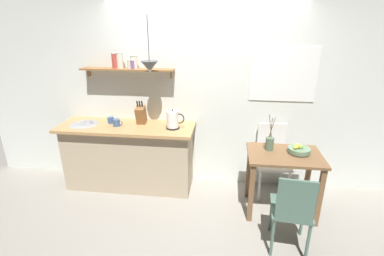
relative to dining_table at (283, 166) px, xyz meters
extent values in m
plane|color=gray|center=(-1.04, 0.02, -0.62)|extent=(14.00, 14.00, 0.00)
cube|color=silver|center=(-0.84, 0.67, 0.73)|extent=(6.80, 0.10, 2.70)
cube|color=white|center=(0.00, 0.61, 0.98)|extent=(0.84, 0.01, 0.69)
cube|color=silver|center=(0.00, 0.62, 0.98)|extent=(0.78, 0.01, 0.63)
cube|color=tan|center=(-2.04, 0.34, -0.18)|extent=(1.74, 0.52, 0.89)
cube|color=tan|center=(-2.04, 0.32, 0.28)|extent=(1.83, 0.63, 0.04)
cylinder|color=#B7BABF|center=(-2.62, 0.30, 0.30)|extent=(0.38, 0.38, 0.01)
cube|color=brown|center=(-2.03, 0.51, 1.03)|extent=(1.26, 0.18, 0.02)
cube|color=#99754C|center=(-2.61, 0.59, 0.96)|extent=(0.02, 0.06, 0.12)
cube|color=#99754C|center=(-1.45, 0.59, 0.96)|extent=(0.02, 0.06, 0.12)
cylinder|color=#BC4238|center=(-2.19, 0.51, 1.13)|extent=(0.08, 0.08, 0.19)
cylinder|color=silver|center=(-2.19, 0.51, 1.23)|extent=(0.08, 0.08, 0.01)
cylinder|color=beige|center=(-2.12, 0.51, 1.13)|extent=(0.09, 0.09, 0.19)
cylinder|color=silver|center=(-2.12, 0.51, 1.23)|extent=(0.09, 0.09, 0.01)
cylinder|color=beige|center=(-1.98, 0.51, 1.09)|extent=(0.08, 0.08, 0.10)
cylinder|color=silver|center=(-1.98, 0.51, 1.14)|extent=(0.08, 0.08, 0.01)
cylinder|color=#7F5689|center=(-1.93, 0.51, 1.09)|extent=(0.10, 0.10, 0.10)
cylinder|color=silver|center=(-1.93, 0.51, 1.15)|extent=(0.10, 0.10, 0.01)
cylinder|color=beige|center=(-1.93, 0.51, 1.12)|extent=(0.09, 0.09, 0.16)
cylinder|color=silver|center=(-1.93, 0.51, 1.20)|extent=(0.10, 0.10, 0.01)
cube|color=brown|center=(0.00, 0.00, 0.14)|extent=(0.86, 0.61, 0.03)
cube|color=brown|center=(-0.38, -0.26, -0.25)|extent=(0.06, 0.06, 0.75)
cube|color=brown|center=(0.38, -0.26, -0.25)|extent=(0.06, 0.06, 0.75)
cube|color=brown|center=(-0.38, 0.26, -0.25)|extent=(0.06, 0.06, 0.75)
cube|color=brown|center=(0.38, 0.26, -0.25)|extent=(0.06, 0.06, 0.75)
cube|color=#4C6B5B|center=(-0.01, -0.61, -0.17)|extent=(0.43, 0.47, 0.03)
cube|color=#4C6B5B|center=(-0.03, -0.82, 0.06)|extent=(0.35, 0.06, 0.43)
cylinder|color=#4C6B5B|center=(0.17, -0.44, -0.40)|extent=(0.03, 0.03, 0.44)
cylinder|color=#4C6B5B|center=(-0.16, -0.41, -0.40)|extent=(0.03, 0.03, 0.44)
cylinder|color=#4C6B5B|center=(0.13, -0.82, -0.40)|extent=(0.03, 0.03, 0.44)
cylinder|color=#4C6B5B|center=(-0.20, -0.79, -0.40)|extent=(0.03, 0.03, 0.44)
cube|color=white|center=(-0.06, 0.36, -0.17)|extent=(0.46, 0.45, 0.03)
cube|color=white|center=(-0.08, 0.56, 0.09)|extent=(0.38, 0.06, 0.49)
cylinder|color=white|center=(-0.23, 0.17, -0.40)|extent=(0.03, 0.03, 0.44)
cylinder|color=white|center=(0.14, 0.20, -0.40)|extent=(0.03, 0.03, 0.44)
cylinder|color=white|center=(-0.26, 0.53, -0.40)|extent=(0.03, 0.03, 0.44)
cylinder|color=white|center=(0.11, 0.56, -0.40)|extent=(0.03, 0.03, 0.44)
cylinder|color=slate|center=(0.17, 0.05, 0.16)|extent=(0.12, 0.12, 0.01)
cylinder|color=slate|center=(0.17, 0.05, 0.19)|extent=(0.26, 0.26, 0.05)
ellipsoid|color=yellow|center=(0.13, 0.05, 0.24)|extent=(0.12, 0.15, 0.04)
sphere|color=#8EA84C|center=(0.18, 0.03, 0.24)|extent=(0.06, 0.06, 0.06)
cylinder|color=#567056|center=(-0.17, 0.10, 0.24)|extent=(0.10, 0.10, 0.16)
cylinder|color=brown|center=(-0.18, 0.11, 0.46)|extent=(0.06, 0.01, 0.28)
cylinder|color=brown|center=(-0.17, 0.10, 0.44)|extent=(0.01, 0.01, 0.25)
cylinder|color=brown|center=(-0.16, 0.10, 0.44)|extent=(0.06, 0.02, 0.25)
cylinder|color=black|center=(-1.39, 0.29, 0.31)|extent=(0.18, 0.18, 0.02)
cylinder|color=white|center=(-1.39, 0.29, 0.43)|extent=(0.16, 0.16, 0.22)
sphere|color=black|center=(-1.39, 0.29, 0.55)|extent=(0.02, 0.02, 0.02)
cone|color=white|center=(-1.49, 0.29, 0.47)|extent=(0.04, 0.04, 0.04)
torus|color=black|center=(-1.30, 0.29, 0.44)|extent=(0.14, 0.02, 0.14)
cube|color=brown|center=(-1.85, 0.41, 0.43)|extent=(0.12, 0.19, 0.26)
cylinder|color=black|center=(-1.88, 0.38, 0.60)|extent=(0.02, 0.04, 0.08)
cylinder|color=black|center=(-1.85, 0.38, 0.60)|extent=(0.02, 0.04, 0.08)
cylinder|color=black|center=(-1.82, 0.38, 0.60)|extent=(0.02, 0.04, 0.08)
cylinder|color=#3D5B89|center=(-2.28, 0.39, 0.35)|extent=(0.08, 0.08, 0.09)
torus|color=#3D5B89|center=(-2.22, 0.39, 0.35)|extent=(0.06, 0.01, 0.06)
cylinder|color=#3D5B89|center=(-2.15, 0.28, 0.35)|extent=(0.09, 0.09, 0.09)
torus|color=#3D5B89|center=(-2.10, 0.28, 0.35)|extent=(0.07, 0.01, 0.07)
cylinder|color=black|center=(-1.65, 0.26, 1.43)|extent=(0.01, 0.01, 0.52)
cone|color=#4C5156|center=(-1.65, 0.26, 1.11)|extent=(0.22, 0.22, 0.13)
sphere|color=white|center=(-1.65, 0.26, 1.06)|extent=(0.04, 0.04, 0.04)
camera|label=1|loc=(-0.71, -3.14, 1.61)|focal=26.63mm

